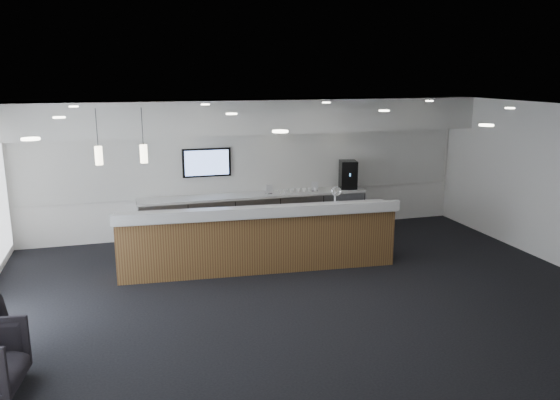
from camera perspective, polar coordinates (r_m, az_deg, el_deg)
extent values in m
plane|color=black|center=(8.93, 3.00, -10.22)|extent=(10.00, 10.00, 0.00)
cube|color=black|center=(8.22, 3.25, 9.36)|extent=(10.00, 8.00, 0.02)
cube|color=white|center=(12.22, -3.07, 3.51)|extent=(10.00, 0.02, 3.00)
cube|color=silver|center=(11.64, -2.63, 8.74)|extent=(10.00, 0.90, 0.70)
cube|color=silver|center=(12.17, -3.04, 3.95)|extent=(9.80, 0.06, 1.40)
cube|color=gray|center=(12.10, -2.62, -1.67)|extent=(5.00, 0.60, 0.90)
cube|color=silver|center=(11.99, -2.64, 0.52)|extent=(5.06, 0.66, 0.05)
cylinder|color=white|center=(11.49, -11.99, -2.52)|extent=(0.60, 0.02, 0.02)
cylinder|color=white|center=(11.60, -7.06, -2.19)|extent=(0.60, 0.02, 0.02)
cylinder|color=white|center=(11.79, -2.26, -1.84)|extent=(0.60, 0.02, 0.02)
cylinder|color=white|center=(12.06, 2.36, -1.50)|extent=(0.60, 0.02, 0.02)
cylinder|color=white|center=(12.40, 6.75, -1.17)|extent=(0.60, 0.02, 0.02)
cube|color=black|center=(11.92, -7.67, 3.90)|extent=(1.05, 0.07, 0.62)
cube|color=blue|center=(11.88, -7.65, 3.87)|extent=(0.95, 0.01, 0.54)
cylinder|color=beige|center=(8.64, -13.89, 4.17)|extent=(0.12, 0.12, 0.30)
cylinder|color=beige|center=(8.64, -18.53, 3.88)|extent=(0.12, 0.12, 0.30)
cube|color=#4E301A|center=(10.06, -2.25, -4.31)|extent=(5.06, 1.07, 1.05)
cube|color=silver|center=(9.90, -2.28, -1.25)|extent=(5.14, 1.15, 0.06)
cube|color=silver|center=(9.51, -1.89, -1.30)|extent=(5.09, 0.49, 0.18)
cylinder|color=white|center=(10.30, 5.77, 0.23)|extent=(0.04, 0.04, 0.28)
torus|color=white|center=(10.22, 5.91, 0.92)|extent=(0.19, 0.04, 0.19)
cube|color=black|center=(12.60, 7.13, 2.66)|extent=(0.44, 0.48, 0.64)
cube|color=white|center=(12.45, 7.49, 1.07)|extent=(0.23, 0.12, 0.02)
cube|color=silver|center=(11.95, -1.13, 1.14)|extent=(0.15, 0.06, 0.21)
cube|color=silver|center=(12.27, 3.65, 1.43)|extent=(0.16, 0.03, 0.21)
imported|color=white|center=(12.27, 3.75, 1.13)|extent=(0.09, 0.09, 0.08)
imported|color=white|center=(12.22, 3.13, 1.09)|extent=(0.12, 0.12, 0.08)
imported|color=white|center=(12.18, 2.51, 1.05)|extent=(0.11, 0.11, 0.08)
imported|color=white|center=(12.14, 1.88, 1.01)|extent=(0.12, 0.12, 0.08)
imported|color=white|center=(12.09, 1.25, 0.97)|extent=(0.12, 0.12, 0.08)
imported|color=white|center=(12.05, 0.61, 0.94)|extent=(0.10, 0.10, 0.08)
imported|color=white|center=(12.02, -0.02, 0.90)|extent=(0.13, 0.13, 0.08)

